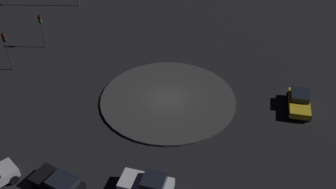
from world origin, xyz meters
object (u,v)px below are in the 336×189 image
(car_yellow, at_px, (299,102))
(traffic_light_southwest_near, at_px, (6,44))
(car_white, at_px, (148,185))
(car_black, at_px, (58,183))
(traffic_light_west, at_px, (41,25))

(car_yellow, relative_size, traffic_light_southwest_near, 1.00)
(car_yellow, bearing_deg, traffic_light_southwest_near, -90.57)
(car_white, bearing_deg, car_black, 14.01)
(car_white, distance_m, traffic_light_west, 24.85)
(traffic_light_west, bearing_deg, car_yellow, 11.96)
(traffic_light_west, xyz_separation_m, traffic_light_southwest_near, (1.94, -4.94, 0.18))
(car_yellow, relative_size, car_white, 1.02)
(car_black, relative_size, traffic_light_west, 1.07)
(car_black, distance_m, car_yellow, 22.34)
(car_white, bearing_deg, traffic_light_southwest_near, -31.34)
(car_white, relative_size, traffic_light_west, 1.04)
(traffic_light_west, distance_m, traffic_light_southwest_near, 5.31)
(car_black, xyz_separation_m, car_yellow, (6.49, 21.38, 0.05))
(car_black, distance_m, car_white, 6.53)
(car_white, bearing_deg, car_yellow, -128.17)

